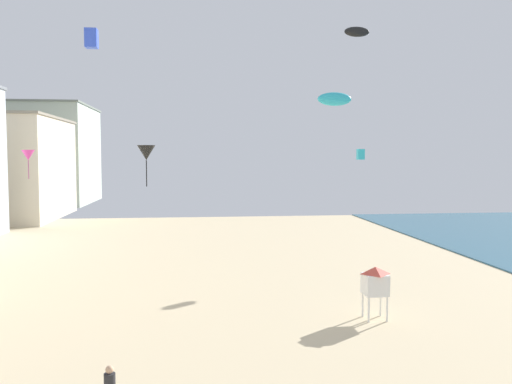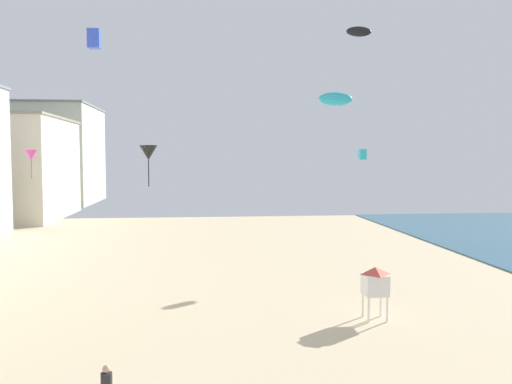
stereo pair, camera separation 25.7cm
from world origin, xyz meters
The scene contains 8 objects.
boardwalk_hotel_distant centered at (-25.33, 84.00, 8.25)m, with size 17.60×19.88×16.50m.
lifeguard_stand centered at (9.48, 15.40, 1.84)m, with size 1.10×1.10×2.55m.
kite_black_parafoil centered at (13.11, 30.45, 17.23)m, with size 1.93×0.54×0.75m.
kite_blue_box centered at (-7.41, 36.31, 17.50)m, with size 0.98×0.98×1.53m.
kite_cyan_parafoil centered at (9.11, 21.78, 11.21)m, with size 2.03×0.56×0.79m.
kite_cyan_box centered at (13.01, 28.82, 8.01)m, with size 0.49×0.49×0.77m.
kite_black_delta centered at (-2.86, 33.32, 8.14)m, with size 1.43×1.43×3.24m.
kite_magenta_delta centered at (-12.50, 35.88, 7.96)m, with size 1.03×1.03×2.35m.
Camera 1 is at (0.92, -8.69, 7.79)m, focal length 36.94 mm.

